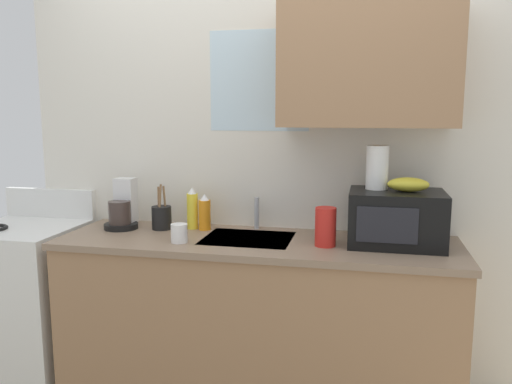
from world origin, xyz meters
TOP-DOWN VIEW (x-y plane):
  - kitchen_wall_assembly at (0.10, 0.31)m, footprint 2.84×0.42m
  - counter_unit at (-0.00, 0.00)m, footprint 2.07×0.63m
  - sink_faucet at (-0.05, 0.24)m, footprint 0.03×0.03m
  - stove_range at (-1.38, 0.00)m, footprint 0.60×0.60m
  - microwave at (0.70, 0.05)m, footprint 0.46×0.35m
  - banana_bunch at (0.75, 0.05)m, footprint 0.20×0.11m
  - paper_towel_roll at (0.60, 0.10)m, footprint 0.11×0.11m
  - coffee_maker at (-0.80, 0.11)m, footprint 0.19×0.21m
  - dish_soap_bottle_orange at (-0.33, 0.16)m, footprint 0.07×0.07m
  - dish_soap_bottle_yellow at (-0.41, 0.17)m, footprint 0.06×0.06m
  - cereal_canister at (0.36, -0.05)m, footprint 0.10×0.10m
  - mug_white at (-0.37, -0.14)m, footprint 0.08×0.08m
  - utensil_crock at (-0.57, 0.12)m, footprint 0.11×0.11m

SIDE VIEW (x-z plane):
  - stove_range at x=-1.38m, z-range -0.08..1.00m
  - counter_unit at x=0.00m, z-range 0.01..0.91m
  - mug_white at x=-0.37m, z-range 0.90..0.99m
  - utensil_crock at x=-0.57m, z-range 0.84..1.10m
  - sink_faucet at x=-0.05m, z-range 0.90..1.08m
  - dish_soap_bottle_orange at x=-0.33m, z-range 0.89..1.10m
  - cereal_canister at x=0.36m, z-range 0.90..1.09m
  - coffee_maker at x=-0.80m, z-range 0.86..1.14m
  - dish_soap_bottle_yellow at x=-0.41m, z-range 0.89..1.13m
  - microwave at x=0.70m, z-range 0.90..1.17m
  - banana_bunch at x=0.75m, z-range 1.17..1.24m
  - paper_towel_roll at x=0.60m, z-range 1.17..1.39m
  - kitchen_wall_assembly at x=0.10m, z-range 0.11..2.61m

